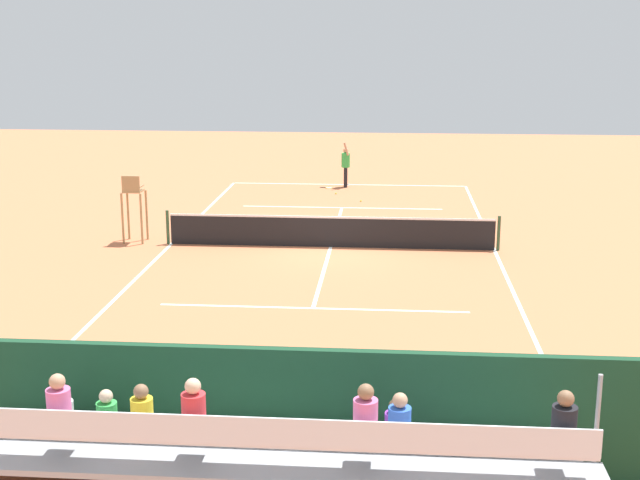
{
  "coord_description": "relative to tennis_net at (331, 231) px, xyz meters",
  "views": [
    {
      "loc": [
        -1.81,
        26.01,
        6.61
      ],
      "look_at": [
        0.0,
        4.0,
        1.2
      ],
      "focal_mm": 48.95,
      "sensor_mm": 36.0,
      "label": 1
    }
  ],
  "objects": [
    {
      "name": "umpire_chair",
      "position": [
        6.2,
        -0.15,
        0.81
      ],
      "size": [
        0.67,
        0.67,
        2.14
      ],
      "color": "#A88456",
      "rests_on": "ground"
    },
    {
      "name": "tennis_ball_near",
      "position": [
        0.4,
        -8.76,
        -0.47
      ],
      "size": [
        0.07,
        0.07,
        0.07
      ],
      "primitive_type": "sphere",
      "color": "#CCDB33",
      "rests_on": "ground"
    },
    {
      "name": "tennis_player",
      "position": [
        0.1,
        -10.41,
        0.51
      ],
      "size": [
        0.41,
        0.55,
        1.93
      ],
      "color": "black",
      "rests_on": "ground"
    },
    {
      "name": "backdrop_wall",
      "position": [
        0.0,
        14.0,
        0.5
      ],
      "size": [
        18.0,
        0.16,
        2.0
      ],
      "primitive_type": "cube",
      "color": "#194228",
      "rests_on": "ground"
    },
    {
      "name": "tennis_net",
      "position": [
        0.0,
        0.0,
        0.0
      ],
      "size": [
        10.3,
        0.1,
        1.07
      ],
      "color": "black",
      "rests_on": "ground"
    },
    {
      "name": "bleacher_stand",
      "position": [
        -0.0,
        15.38,
        0.47
      ],
      "size": [
        9.06,
        2.4,
        2.48
      ],
      "color": "#9EA0A5",
      "rests_on": "ground"
    },
    {
      "name": "ground_plane",
      "position": [
        0.0,
        0.0,
        -0.5
      ],
      "size": [
        60.0,
        60.0,
        0.0
      ],
      "primitive_type": "plane",
      "color": "#CC7047"
    },
    {
      "name": "tennis_ball_far",
      "position": [
        -0.67,
        -7.27,
        -0.47
      ],
      "size": [
        0.07,
        0.07,
        0.07
      ],
      "primitive_type": "sphere",
      "color": "#CCDB33",
      "rests_on": "ground"
    },
    {
      "name": "tennis_racket",
      "position": [
        0.8,
        -10.08,
        -0.49
      ],
      "size": [
        0.59,
        0.39,
        0.03
      ],
      "color": "black",
      "rests_on": "ground"
    },
    {
      "name": "courtside_bench",
      "position": [
        -2.72,
        13.27,
        0.06
      ],
      "size": [
        1.8,
        0.4,
        0.93
      ],
      "color": "#33383D",
      "rests_on": "ground"
    },
    {
      "name": "court_line_markings",
      "position": [
        0.0,
        -0.04,
        -0.5
      ],
      "size": [
        10.1,
        22.2,
        0.01
      ],
      "color": "white",
      "rests_on": "ground"
    },
    {
      "name": "equipment_bag",
      "position": [
        -1.11,
        13.4,
        -0.32
      ],
      "size": [
        0.9,
        0.36,
        0.36
      ],
      "primitive_type": "cube",
      "color": "#B22D2D",
      "rests_on": "ground"
    }
  ]
}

